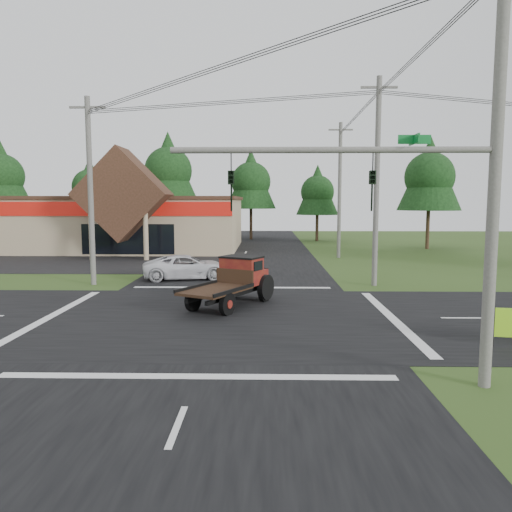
{
  "coord_description": "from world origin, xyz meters",
  "views": [
    {
      "loc": [
        1.87,
        -20.01,
        4.74
      ],
      "look_at": [
        1.4,
        3.11,
        2.2
      ],
      "focal_mm": 35.0,
      "sensor_mm": 36.0,
      "label": 1
    }
  ],
  "objects": [
    {
      "name": "ground",
      "position": [
        0.0,
        0.0,
        0.0
      ],
      "size": [
        120.0,
        120.0,
        0.0
      ],
      "primitive_type": "plane",
      "color": "#324B1A",
      "rests_on": "ground"
    },
    {
      "name": "road_ns",
      "position": [
        0.0,
        0.0,
        0.01
      ],
      "size": [
        12.0,
        120.0,
        0.02
      ],
      "primitive_type": "cube",
      "color": "black",
      "rests_on": "ground"
    },
    {
      "name": "road_ew",
      "position": [
        0.0,
        0.0,
        0.01
      ],
      "size": [
        120.0,
        12.0,
        0.02
      ],
      "primitive_type": "cube",
      "color": "black",
      "rests_on": "ground"
    },
    {
      "name": "parking_apron",
      "position": [
        -14.0,
        19.0,
        0.01
      ],
      "size": [
        28.0,
        14.0,
        0.02
      ],
      "primitive_type": "cube",
      "color": "black",
      "rests_on": "ground"
    },
    {
      "name": "cvs_building",
      "position": [
        -15.7,
        29.57,
        2.78
      ],
      "size": [
        30.4,
        18.2,
        9.19
      ],
      "color": "tan",
      "rests_on": "ground"
    },
    {
      "name": "traffic_signal_mast",
      "position": [
        5.82,
        -7.5,
        4.43
      ],
      "size": [
        8.12,
        0.24,
        7.0
      ],
      "color": "#595651",
      "rests_on": "ground"
    },
    {
      "name": "utility_pole_nr",
      "position": [
        7.5,
        -7.5,
        5.64
      ],
      "size": [
        2.0,
        0.3,
        11.0
      ],
      "color": "#595651",
      "rests_on": "ground"
    },
    {
      "name": "utility_pole_nw",
      "position": [
        -8.0,
        8.0,
        5.39
      ],
      "size": [
        2.0,
        0.3,
        10.5
      ],
      "color": "#595651",
      "rests_on": "ground"
    },
    {
      "name": "utility_pole_ne",
      "position": [
        8.0,
        8.0,
        5.89
      ],
      "size": [
        2.0,
        0.3,
        11.5
      ],
      "color": "#595651",
      "rests_on": "ground"
    },
    {
      "name": "utility_pole_n",
      "position": [
        8.0,
        22.0,
        5.74
      ],
      "size": [
        2.0,
        0.3,
        11.2
      ],
      "color": "#595651",
      "rests_on": "ground"
    },
    {
      "name": "tree_row_a",
      "position": [
        -30.0,
        40.0,
        8.05
      ],
      "size": [
        6.72,
        6.72,
        12.12
      ],
      "color": "#332316",
      "rests_on": "ground"
    },
    {
      "name": "tree_row_b",
      "position": [
        -20.0,
        42.0,
        6.7
      ],
      "size": [
        5.6,
        5.6,
        10.1
      ],
      "color": "#332316",
      "rests_on": "ground"
    },
    {
      "name": "tree_row_c",
      "position": [
        -10.0,
        41.0,
        8.72
      ],
      "size": [
        7.28,
        7.28,
        13.13
      ],
      "color": "#332316",
      "rests_on": "ground"
    },
    {
      "name": "tree_row_d",
      "position": [
        0.0,
        42.0,
        7.38
      ],
      "size": [
        6.16,
        6.16,
        11.11
      ],
      "color": "#332316",
      "rests_on": "ground"
    },
    {
      "name": "tree_row_e",
      "position": [
        8.0,
        40.0,
        6.03
      ],
      "size": [
        5.04,
        5.04,
        9.09
      ],
      "color": "#332316",
      "rests_on": "ground"
    },
    {
      "name": "tree_side_ne",
      "position": [
        18.0,
        30.0,
        7.38
      ],
      "size": [
        6.16,
        6.16,
        11.11
      ],
      "color": "#332316",
      "rests_on": "ground"
    },
    {
      "name": "antique_flatbed_truck",
      "position": [
        0.22,
        2.13,
        1.12
      ],
      "size": [
        4.32,
        5.68,
        2.24
      ],
      "primitive_type": null,
      "rotation": [
        0.0,
        0.0,
        -0.49
      ],
      "color": "#520B12",
      "rests_on": "ground"
    },
    {
      "name": "white_pickup",
      "position": [
        -2.94,
        10.12,
        0.74
      ],
      "size": [
        5.71,
        3.46,
        1.48
      ],
      "primitive_type": "imported",
      "rotation": [
        0.0,
        0.0,
        1.77
      ],
      "color": "silver",
      "rests_on": "ground"
    }
  ]
}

